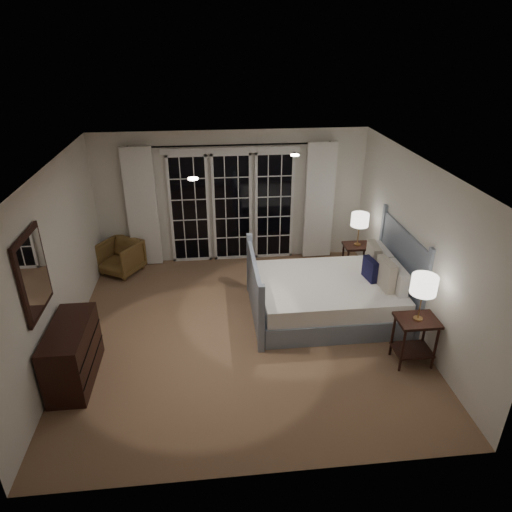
{
  "coord_description": "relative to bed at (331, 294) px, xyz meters",
  "views": [
    {
      "loc": [
        -0.42,
        -5.65,
        4.04
      ],
      "look_at": [
        0.23,
        0.38,
        1.05
      ],
      "focal_mm": 32.0,
      "sensor_mm": 36.0,
      "label": 1
    }
  ],
  "objects": [
    {
      "name": "wall_right",
      "position": [
        1.09,
        -0.34,
        0.91
      ],
      "size": [
        0.02,
        5.0,
        2.5
      ],
      "primitive_type": "cube",
      "color": "silver",
      "rests_on": "floor"
    },
    {
      "name": "lamp_right",
      "position": [
        0.77,
        1.19,
        0.75
      ],
      "size": [
        0.31,
        0.31,
        0.6
      ],
      "color": "#B18346",
      "rests_on": "nightstand_right"
    },
    {
      "name": "french_doors",
      "position": [
        -1.41,
        2.12,
        0.75
      ],
      "size": [
        2.5,
        0.04,
        2.2
      ],
      "color": "black",
      "rests_on": "wall_back"
    },
    {
      "name": "mirror",
      "position": [
        -3.88,
        -1.16,
        1.21
      ],
      "size": [
        0.05,
        0.85,
        1.0
      ],
      "color": "black",
      "rests_on": "wall_left"
    },
    {
      "name": "floor",
      "position": [
        -1.41,
        -0.34,
        -0.34
      ],
      "size": [
        5.0,
        5.0,
        0.0
      ],
      "primitive_type": "plane",
      "color": "#866448",
      "rests_on": "ground"
    },
    {
      "name": "wall_left",
      "position": [
        -3.91,
        -0.34,
        0.91
      ],
      "size": [
        0.02,
        5.0,
        2.5
      ],
      "primitive_type": "cube",
      "color": "silver",
      "rests_on": "floor"
    },
    {
      "name": "curtain_right",
      "position": [
        0.24,
        2.04,
        0.81
      ],
      "size": [
        0.55,
        0.1,
        2.25
      ],
      "primitive_type": "cube",
      "color": "white",
      "rests_on": "curtain_rod"
    },
    {
      "name": "dresser",
      "position": [
        -3.64,
        -1.16,
        0.06
      ],
      "size": [
        0.48,
        1.12,
        0.8
      ],
      "color": "black",
      "rests_on": "floor"
    },
    {
      "name": "downlight_b",
      "position": [
        -2.01,
        -0.74,
        2.15
      ],
      "size": [
        0.12,
        0.12,
        0.01
      ],
      "primitive_type": "cylinder",
      "color": "white",
      "rests_on": "ceiling"
    },
    {
      "name": "downlight_a",
      "position": [
        -0.61,
        0.26,
        2.15
      ],
      "size": [
        0.12,
        0.12,
        0.01
      ],
      "primitive_type": "cylinder",
      "color": "white",
      "rests_on": "ceiling"
    },
    {
      "name": "bed",
      "position": [
        0.0,
        0.0,
        0.0
      ],
      "size": [
        2.35,
        1.69,
        1.38
      ],
      "color": "gray",
      "rests_on": "floor"
    },
    {
      "name": "wall_front",
      "position": [
        -1.41,
        -2.84,
        0.91
      ],
      "size": [
        5.0,
        0.02,
        2.5
      ],
      "primitive_type": "cube",
      "color": "silver",
      "rests_on": "floor"
    },
    {
      "name": "wall_back",
      "position": [
        -1.41,
        2.16,
        0.91
      ],
      "size": [
        5.0,
        0.02,
        2.5
      ],
      "primitive_type": "cube",
      "color": "silver",
      "rests_on": "floor"
    },
    {
      "name": "nightstand_left",
      "position": [
        0.79,
        -1.29,
        0.11
      ],
      "size": [
        0.53,
        0.42,
        0.69
      ],
      "color": "black",
      "rests_on": "floor"
    },
    {
      "name": "ceiling",
      "position": [
        -1.41,
        -0.34,
        2.16
      ],
      "size": [
        5.0,
        5.0,
        0.0
      ],
      "primitive_type": "plane",
      "rotation": [
        3.14,
        0.0,
        0.0
      ],
      "color": "white",
      "rests_on": "wall_back"
    },
    {
      "name": "armchair",
      "position": [
        -3.51,
        1.76,
        -0.03
      ],
      "size": [
        0.91,
        0.92,
        0.61
      ],
      "primitive_type": "imported",
      "rotation": [
        0.0,
        0.0,
        -0.55
      ],
      "color": "brown",
      "rests_on": "floor"
    },
    {
      "name": "lamp_left",
      "position": [
        0.79,
        -1.29,
        0.85
      ],
      "size": [
        0.33,
        0.33,
        0.63
      ],
      "color": "#B18346",
      "rests_on": "nightstand_left"
    },
    {
      "name": "curtain_rod",
      "position": [
        -1.41,
        2.06,
        1.91
      ],
      "size": [
        3.5,
        0.03,
        0.03
      ],
      "primitive_type": "cylinder",
      "rotation": [
        0.0,
        1.57,
        0.0
      ],
      "color": "black",
      "rests_on": "wall_back"
    },
    {
      "name": "curtain_left",
      "position": [
        -3.06,
        2.04,
        0.81
      ],
      "size": [
        0.55,
        0.1,
        2.25
      ],
      "primitive_type": "cube",
      "color": "white",
      "rests_on": "curtain_rod"
    },
    {
      "name": "nightstand_right",
      "position": [
        0.77,
        1.19,
        0.06
      ],
      "size": [
        0.47,
        0.38,
        0.61
      ],
      "color": "black",
      "rests_on": "floor"
    }
  ]
}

